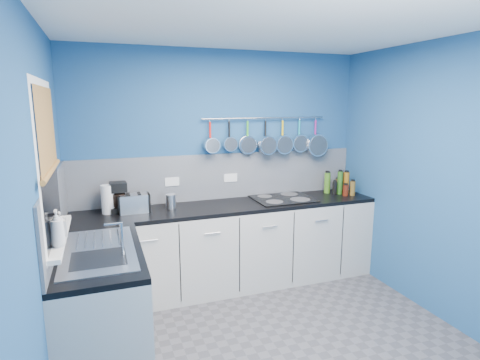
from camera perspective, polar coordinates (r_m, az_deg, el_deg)
floor at (r=3.45m, az=5.47°, el=-23.42°), size 3.20×3.00×0.02m
ceiling at (r=2.89m, az=6.47°, el=22.38°), size 3.20×3.00×0.02m
wall_back at (r=4.30m, az=-2.81°, el=1.90°), size 3.20×0.02×2.50m
wall_front at (r=1.76m, az=28.31°, el=-13.48°), size 3.20×0.02×2.50m
wall_left at (r=2.67m, az=-27.13°, el=-5.17°), size 0.02×3.00×2.50m
wall_right at (r=3.89m, az=27.84°, el=-0.41°), size 0.02×3.00×2.50m
backsplash_back at (r=4.30m, az=-2.71°, el=0.54°), size 3.20×0.02×0.50m
backsplash_left at (r=3.27m, az=-25.34°, el=-3.99°), size 0.02×1.80×0.50m
cabinet_run_back at (r=4.23m, az=-1.45°, el=-9.77°), size 3.20×0.60×0.86m
worktop_back at (r=4.09m, az=-1.48°, el=-3.88°), size 3.20×0.60×0.04m
cabinet_run_left at (r=3.23m, az=-19.39°, el=-17.46°), size 0.60×1.20×0.86m
worktop_left at (r=3.05m, az=-19.95°, el=-9.98°), size 0.60×1.20×0.04m
window_frame at (r=2.90m, az=-26.27°, el=2.19°), size 0.01×1.00×1.10m
window_glass at (r=2.90m, az=-26.17°, el=2.20°), size 0.01×0.90×1.00m
bamboo_blind at (r=2.88m, az=-26.40°, el=6.64°), size 0.01×0.90×0.55m
window_sill at (r=3.01m, az=-24.94°, el=-7.49°), size 0.10×0.98×0.03m
sink_unit at (r=3.04m, az=-19.98°, el=-9.56°), size 0.50×0.95×0.01m
mixer_tap at (r=2.83m, az=-16.87°, el=-8.20°), size 0.12×0.08×0.26m
socket_left at (r=4.17m, az=-9.90°, el=-0.24°), size 0.15×0.01×0.09m
socket_right at (r=4.32m, az=-1.39°, el=0.33°), size 0.15×0.01×0.09m
pot_rail at (r=4.37m, az=3.72°, el=9.02°), size 1.45×0.02×0.02m
soap_bottle_a at (r=2.73m, az=-25.18°, el=-6.39°), size 0.09×0.09×0.24m
soap_bottle_b at (r=2.93m, az=-24.79°, el=-5.89°), size 0.09×0.09×0.17m
paper_towel at (r=3.95m, az=-18.76°, el=-2.68°), size 0.15×0.15×0.28m
coffee_maker at (r=3.96m, az=-17.30°, el=-2.44°), size 0.18×0.19×0.29m
toaster at (r=3.92m, az=-15.21°, el=-3.32°), size 0.29×0.17×0.18m
canister at (r=3.99m, az=-10.07°, el=-3.08°), size 0.11×0.11×0.14m
hob at (r=4.35m, az=6.17°, el=-2.67°), size 0.64×0.56×0.01m
pan_0 at (r=4.16m, az=-4.36°, el=6.46°), size 0.16×0.12×0.35m
pan_1 at (r=4.22m, az=-1.57°, el=6.60°), size 0.16×0.09×0.35m
pan_2 at (r=4.29m, az=1.13°, el=6.41°), size 0.20×0.06×0.39m
pan_3 at (r=4.37m, az=3.74°, el=6.41°), size 0.21×0.12×0.40m
pan_4 at (r=4.46m, az=6.25°, el=6.42°), size 0.21×0.10×0.40m
pan_5 at (r=4.56m, az=8.66°, el=6.54°), size 0.20×0.07×0.39m
pan_6 at (r=4.66m, az=10.96°, el=6.22°), size 0.26×0.10×0.45m
condiment_0 at (r=4.79m, az=14.54°, el=-0.32°), size 0.05×0.05×0.24m
condiment_1 at (r=4.76m, az=14.01°, el=-0.82°), size 0.05×0.05×0.16m
condiment_2 at (r=4.70m, az=12.63°, el=-0.41°), size 0.07×0.07×0.24m
condiment_3 at (r=4.73m, az=15.25°, el=-0.39°), size 0.07×0.07×0.25m
condiment_4 at (r=4.67m, az=14.39°, el=-0.41°), size 0.06×0.06×0.27m
condiment_5 at (r=4.64m, az=13.68°, el=-1.18°), size 0.05×0.05×0.15m
condiment_6 at (r=4.66m, az=16.12°, el=-1.17°), size 0.06×0.06×0.17m
condiment_7 at (r=4.62m, az=15.17°, el=-1.46°), size 0.06×0.06×0.13m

